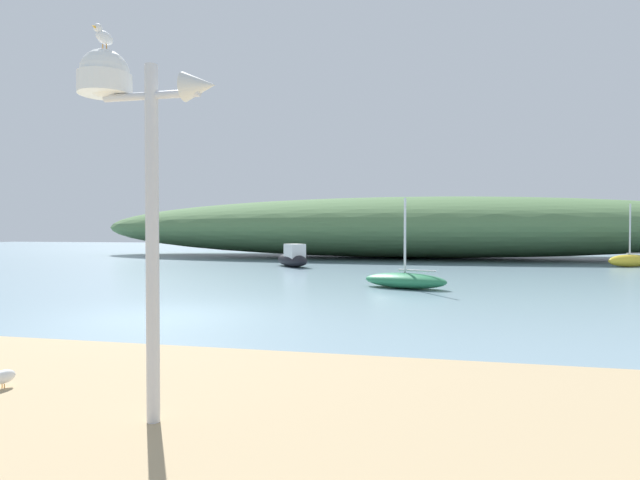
{
  "coord_description": "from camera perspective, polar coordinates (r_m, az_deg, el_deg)",
  "views": [
    {
      "loc": [
        5.77,
        -10.74,
        1.96
      ],
      "look_at": [
        1.8,
        7.07,
        1.59
      ],
      "focal_mm": 29.44,
      "sensor_mm": 36.0,
      "label": 1
    }
  ],
  "objects": [
    {
      "name": "ground_plane",
      "position": [
        12.35,
        -15.63,
        -8.01
      ],
      "size": [
        120.0,
        120.0,
        0.0
      ],
      "primitive_type": "plane",
      "color": "#7A99A8"
    },
    {
      "name": "distant_hill",
      "position": [
        37.26,
        9.76,
        1.37
      ],
      "size": [
        46.53,
        12.61,
        4.21
      ],
      "primitive_type": "ellipsoid",
      "color": "#517547",
      "rests_on": "ground"
    },
    {
      "name": "mast_structure",
      "position": [
        5.23,
        -20.33,
        12.47
      ],
      "size": [
        1.34,
        0.48,
        3.41
      ],
      "color": "silver",
      "rests_on": "beach_sand"
    },
    {
      "name": "seagull_on_radar",
      "position": [
        5.52,
        -22.47,
        19.81
      ],
      "size": [
        0.11,
        0.28,
        0.21
      ],
      "color": "orange",
      "rests_on": "mast_structure"
    },
    {
      "name": "sailboat_inner_mooring",
      "position": [
        17.69,
        9.21,
        -4.32
      ],
      "size": [
        3.07,
        2.0,
        3.01
      ],
      "color": "#287A4C",
      "rests_on": "ground"
    },
    {
      "name": "sailboat_centre_water",
      "position": [
        31.76,
        30.61,
        -1.91
      ],
      "size": [
        2.56,
        1.64,
        3.29
      ],
      "color": "gold",
      "rests_on": "ground"
    },
    {
      "name": "motorboat_outer_mooring",
      "position": [
        27.5,
        -2.98,
        -1.97
      ],
      "size": [
        2.72,
        2.89,
        1.2
      ],
      "color": "black",
      "rests_on": "ground"
    },
    {
      "name": "seagull_by_mast",
      "position": [
        6.93,
        -31.33,
        -12.5
      ],
      "size": [
        0.19,
        0.37,
        0.25
      ],
      "color": "orange",
      "rests_on": "beach_sand"
    }
  ]
}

